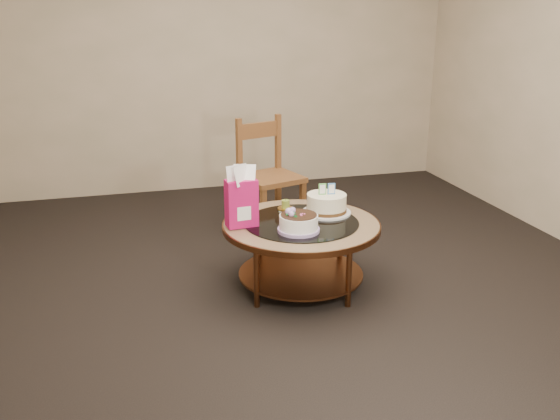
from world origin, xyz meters
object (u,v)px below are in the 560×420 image
object	(u,v)px
coffee_table	(301,234)
dining_chair	(268,176)
decorated_cake	(298,224)
cream_cake	(327,204)
gift_bag	(241,197)

from	to	relation	value
coffee_table	dining_chair	world-z (taller)	dining_chair
decorated_cake	cream_cake	distance (m)	0.40
dining_chair	gift_bag	bearing A→B (deg)	-129.90
decorated_cake	cream_cake	size ratio (longest dim) A/B	0.79
decorated_cake	gift_bag	distance (m)	0.39
gift_bag	dining_chair	xyz separation A→B (m)	(0.45, 1.06, -0.18)
decorated_cake	dining_chair	size ratio (longest dim) A/B	0.28
dining_chair	coffee_table	bearing A→B (deg)	-110.46
cream_cake	dining_chair	size ratio (longest dim) A/B	0.35
coffee_table	gift_bag	world-z (taller)	gift_bag
decorated_cake	cream_cake	world-z (taller)	cream_cake
coffee_table	gift_bag	distance (m)	0.47
decorated_cake	cream_cake	bearing A→B (deg)	44.86
decorated_cake	coffee_table	bearing A→B (deg)	66.54
dining_chair	decorated_cake	bearing A→B (deg)	-113.18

